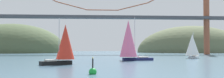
{
  "coord_description": "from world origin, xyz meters",
  "views": [
    {
      "loc": [
        -3.93,
        -24.66,
        3.85
      ],
      "look_at": [
        0.0,
        31.34,
        5.52
      ],
      "focal_mm": 40.04,
      "sensor_mm": 36.0,
      "label": 1
    }
  ],
  "objects_px": {
    "sailboat_white_mainsail": "(192,46)",
    "sailboat_pink_spinnaker": "(129,40)",
    "channel_buoy": "(93,71)",
    "sailboat_scarlet_sail": "(64,44)"
  },
  "relations": [
    {
      "from": "sailboat_white_mainsail",
      "to": "sailboat_pink_spinnaker",
      "type": "relative_size",
      "value": 0.71
    },
    {
      "from": "sailboat_scarlet_sail",
      "to": "channel_buoy",
      "type": "bearing_deg",
      "value": -71.99
    },
    {
      "from": "sailboat_white_mainsail",
      "to": "sailboat_pink_spinnaker",
      "type": "bearing_deg",
      "value": -155.03
    },
    {
      "from": "sailboat_white_mainsail",
      "to": "sailboat_scarlet_sail",
      "type": "xyz_separation_m",
      "value": [
        -37.75,
        -24.08,
        0.42
      ]
    },
    {
      "from": "sailboat_white_mainsail",
      "to": "channel_buoy",
      "type": "xyz_separation_m",
      "value": [
        -31.58,
        -43.05,
        -3.68
      ]
    },
    {
      "from": "sailboat_scarlet_sail",
      "to": "sailboat_pink_spinnaker",
      "type": "bearing_deg",
      "value": 41.21
    },
    {
      "from": "sailboat_white_mainsail",
      "to": "channel_buoy",
      "type": "bearing_deg",
      "value": -126.26
    },
    {
      "from": "sailboat_scarlet_sail",
      "to": "channel_buoy",
      "type": "distance_m",
      "value": 20.37
    },
    {
      "from": "sailboat_pink_spinnaker",
      "to": "channel_buoy",
      "type": "xyz_separation_m",
      "value": [
        -9.67,
        -32.85,
        -5.3
      ]
    },
    {
      "from": "channel_buoy",
      "to": "sailboat_scarlet_sail",
      "type": "bearing_deg",
      "value": 108.01
    }
  ]
}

